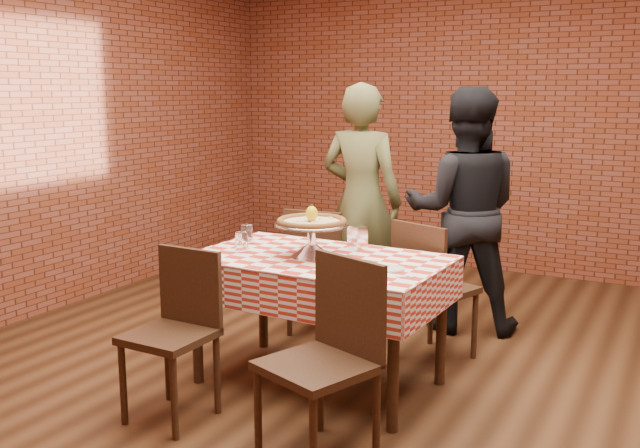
# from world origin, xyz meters

# --- Properties ---
(ground) EXTENTS (6.00, 6.00, 0.00)m
(ground) POSITION_xyz_m (0.00, 0.00, 0.00)
(ground) COLOR black
(ground) RESTS_ON ground
(back_wall) EXTENTS (5.50, 0.00, 5.50)m
(back_wall) POSITION_xyz_m (0.00, 3.00, 1.45)
(back_wall) COLOR maroon
(back_wall) RESTS_ON ground
(table) EXTENTS (1.42, 0.88, 0.75)m
(table) POSITION_xyz_m (-0.26, -0.12, 0.38)
(table) COLOR #392314
(table) RESTS_ON ground
(tablecloth) EXTENTS (1.46, 0.92, 0.24)m
(tablecloth) POSITION_xyz_m (-0.26, -0.12, 0.64)
(tablecloth) COLOR #B82E1D
(tablecloth) RESTS_ON table
(pizza_stand) EXTENTS (0.50, 0.50, 0.19)m
(pizza_stand) POSITION_xyz_m (-0.30, -0.13, 0.85)
(pizza_stand) COLOR silver
(pizza_stand) RESTS_ON tablecloth
(pizza) EXTENTS (0.46, 0.46, 0.03)m
(pizza) POSITION_xyz_m (-0.30, -0.13, 0.95)
(pizza) COLOR beige
(pizza) RESTS_ON pizza_stand
(lemon) EXTENTS (0.08, 0.08, 0.09)m
(lemon) POSITION_xyz_m (-0.30, -0.13, 1.00)
(lemon) COLOR yellow
(lemon) RESTS_ON pizza
(water_glass_left) EXTENTS (0.08, 0.08, 0.12)m
(water_glass_left) POSITION_xyz_m (-0.72, -0.22, 0.82)
(water_glass_left) COLOR white
(water_glass_left) RESTS_ON tablecloth
(water_glass_right) EXTENTS (0.08, 0.08, 0.12)m
(water_glass_right) POSITION_xyz_m (-0.82, -0.02, 0.82)
(water_glass_right) COLOR white
(water_glass_right) RESTS_ON tablecloth
(side_plate) EXTENTS (0.15, 0.15, 0.01)m
(side_plate) POSITION_xyz_m (0.21, -0.20, 0.76)
(side_plate) COLOR white
(side_plate) RESTS_ON tablecloth
(sweetener_packet_a) EXTENTS (0.05, 0.04, 0.00)m
(sweetener_packet_a) POSITION_xyz_m (0.31, -0.31, 0.76)
(sweetener_packet_a) COLOR white
(sweetener_packet_a) RESTS_ON tablecloth
(sweetener_packet_b) EXTENTS (0.06, 0.05, 0.00)m
(sweetener_packet_b) POSITION_xyz_m (0.35, -0.28, 0.76)
(sweetener_packet_b) COLOR white
(sweetener_packet_b) RESTS_ON tablecloth
(condiment_caddy) EXTENTS (0.12, 0.11, 0.14)m
(condiment_caddy) POSITION_xyz_m (-0.16, 0.17, 0.83)
(condiment_caddy) COLOR silver
(condiment_caddy) RESTS_ON tablecloth
(chair_near_left) EXTENTS (0.41, 0.41, 0.88)m
(chair_near_left) POSITION_xyz_m (-0.73, -0.88, 0.44)
(chair_near_left) COLOR #392314
(chair_near_left) RESTS_ON ground
(chair_near_right) EXTENTS (0.57, 0.57, 0.93)m
(chair_near_right) POSITION_xyz_m (0.13, -0.89, 0.46)
(chair_near_right) COLOR #392314
(chair_near_right) RESTS_ON ground
(chair_far_left) EXTENTS (0.44, 0.44, 0.90)m
(chair_far_left) POSITION_xyz_m (-0.66, 0.70, 0.45)
(chair_far_left) COLOR #392314
(chair_far_left) RESTS_ON ground
(chair_far_right) EXTENTS (0.53, 0.53, 0.89)m
(chair_far_right) POSITION_xyz_m (0.20, 0.58, 0.45)
(chair_far_right) COLOR #392314
(chair_far_right) RESTS_ON ground
(diner_olive) EXTENTS (0.64, 0.42, 1.74)m
(diner_olive) POSITION_xyz_m (-0.61, 1.21, 0.87)
(diner_olive) COLOR brown
(diner_olive) RESTS_ON ground
(diner_black) EXTENTS (0.99, 0.87, 1.71)m
(diner_black) POSITION_xyz_m (0.17, 1.23, 0.85)
(diner_black) COLOR black
(diner_black) RESTS_ON ground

